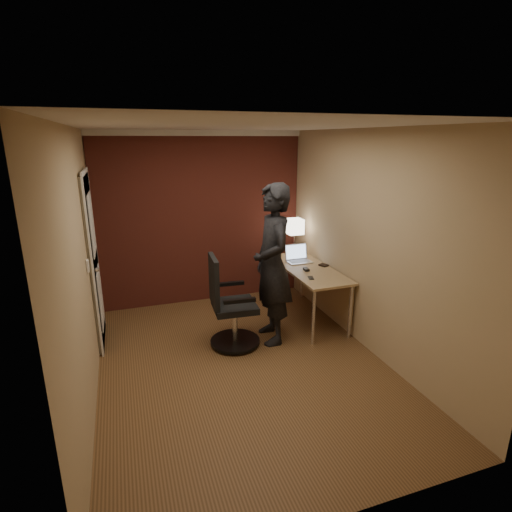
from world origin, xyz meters
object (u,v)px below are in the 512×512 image
(mouse, at_px, (306,269))
(wallet, at_px, (324,265))
(phone, at_px, (311,278))
(office_chair, at_px, (229,308))
(desk_lamp, at_px, (295,227))
(person, at_px, (272,265))
(desk, at_px, (313,276))
(laptop, at_px, (298,257))

(mouse, height_order, wallet, mouse)
(phone, bearing_deg, office_chair, -164.72)
(desk_lamp, xyz_separation_m, person, (-0.75, -1.04, -0.19))
(desk, height_order, person, person)
(desk, relative_size, desk_lamp, 2.80)
(desk_lamp, distance_m, wallet, 0.78)
(mouse, xyz_separation_m, wallet, (0.31, 0.10, -0.01))
(desk, height_order, office_chair, office_chair)
(phone, bearing_deg, mouse, 90.51)
(phone, bearing_deg, person, -164.12)
(desk_lamp, relative_size, person, 0.28)
(mouse, bearing_deg, office_chair, -160.70)
(desk_lamp, bearing_deg, office_chair, -141.11)
(desk, relative_size, wallet, 13.64)
(wallet, distance_m, person, 1.01)
(desk, xyz_separation_m, mouse, (-0.15, -0.10, 0.14))
(desk_lamp, xyz_separation_m, mouse, (-0.16, -0.75, -0.40))
(mouse, distance_m, wallet, 0.33)
(wallet, bearing_deg, desk, -179.86)
(desk, xyz_separation_m, office_chair, (-1.28, -0.39, -0.12))
(desk, bearing_deg, office_chair, -163.00)
(person, bearing_deg, office_chair, -86.72)
(laptop, height_order, office_chair, office_chair)
(laptop, relative_size, office_chair, 0.30)
(mouse, distance_m, phone, 0.30)
(laptop, distance_m, office_chair, 1.42)
(office_chair, bearing_deg, laptop, 30.58)
(desk, bearing_deg, laptop, 104.54)
(desk, bearing_deg, phone, -119.98)
(wallet, bearing_deg, office_chair, -164.78)
(wallet, height_order, person, person)
(office_chair, height_order, person, person)
(mouse, bearing_deg, desk_lamp, 83.05)
(phone, xyz_separation_m, office_chair, (-1.05, -0.00, -0.25))
(phone, distance_m, wallet, 0.55)
(laptop, distance_m, person, 0.98)
(wallet, xyz_separation_m, person, (-0.90, -0.40, 0.22))
(desk, xyz_separation_m, wallet, (0.16, 0.00, 0.14))
(laptop, height_order, person, person)
(mouse, xyz_separation_m, office_chair, (-1.13, -0.29, -0.26))
(office_chair, relative_size, person, 0.57)
(mouse, height_order, office_chair, office_chair)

